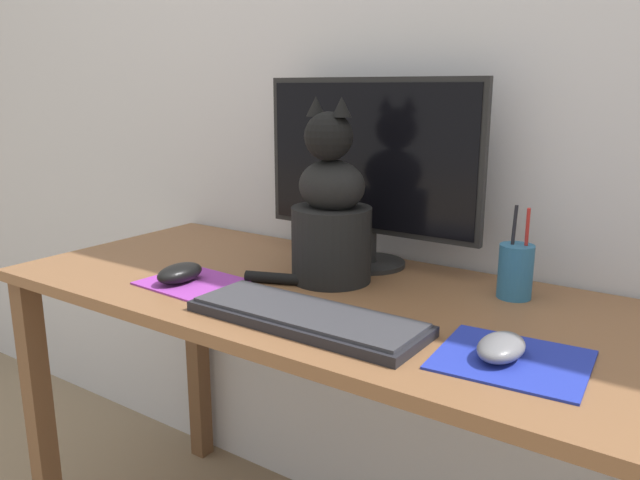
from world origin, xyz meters
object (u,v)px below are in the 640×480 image
(cat, at_px, (330,215))
(pen_cup, at_px, (515,271))
(computer_mouse_left, at_px, (180,273))
(monitor, at_px, (370,166))
(keyboard, at_px, (306,317))
(computer_mouse_right, at_px, (501,347))

(cat, distance_m, pen_cup, 0.39)
(computer_mouse_left, relative_size, pen_cup, 0.61)
(computer_mouse_left, xyz_separation_m, cat, (0.25, 0.20, 0.12))
(monitor, bearing_deg, keyboard, -75.77)
(computer_mouse_left, height_order, computer_mouse_right, computer_mouse_left)
(pen_cup, bearing_deg, cat, -162.43)
(computer_mouse_right, relative_size, cat, 0.28)
(computer_mouse_left, xyz_separation_m, pen_cup, (0.60, 0.31, 0.03))
(keyboard, bearing_deg, computer_mouse_right, 7.51)
(pen_cup, bearing_deg, computer_mouse_right, -75.66)
(monitor, distance_m, computer_mouse_left, 0.48)
(computer_mouse_left, height_order, cat, cat)
(cat, relative_size, pen_cup, 2.10)
(computer_mouse_left, bearing_deg, pen_cup, 27.40)
(pen_cup, bearing_deg, computer_mouse_left, -152.60)
(computer_mouse_right, height_order, cat, cat)
(computer_mouse_left, xyz_separation_m, computer_mouse_right, (0.68, 0.01, -0.00))
(computer_mouse_left, bearing_deg, monitor, 53.82)
(keyboard, relative_size, cat, 1.13)
(keyboard, height_order, computer_mouse_left, computer_mouse_left)
(keyboard, distance_m, pen_cup, 0.43)
(keyboard, bearing_deg, monitor, 104.52)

